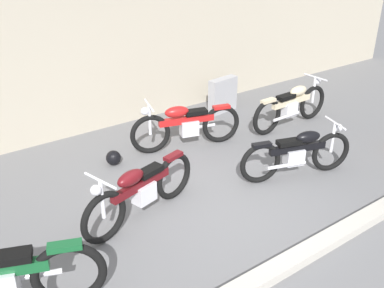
# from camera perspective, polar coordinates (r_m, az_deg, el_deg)

# --- Properties ---
(ground_plane) EXTENTS (40.00, 40.00, 0.00)m
(ground_plane) POSITION_cam_1_polar(r_m,az_deg,el_deg) (6.35, 3.39, -8.52)
(ground_plane) COLOR slate
(building_wall) EXTENTS (18.00, 0.30, 3.35)m
(building_wall) POSITION_cam_1_polar(r_m,az_deg,el_deg) (8.64, -12.28, 12.69)
(building_wall) COLOR #B2A893
(building_wall) RESTS_ON ground_plane
(curb_strip) EXTENTS (18.00, 0.24, 0.12)m
(curb_strip) POSITION_cam_1_polar(r_m,az_deg,el_deg) (5.53, 12.88, -14.62)
(curb_strip) COLOR #B7B2A8
(curb_strip) RESTS_ON ground_plane
(stone_marker) EXTENTS (0.72, 0.28, 0.75)m
(stone_marker) POSITION_cam_1_polar(r_m,az_deg,el_deg) (9.56, 4.02, 6.38)
(stone_marker) COLOR #9E9EA3
(stone_marker) RESTS_ON ground_plane
(helmet) EXTENTS (0.25, 0.25, 0.25)m
(helmet) POSITION_cam_1_polar(r_m,az_deg,el_deg) (7.54, -10.20, -1.77)
(helmet) COLOR black
(helmet) RESTS_ON ground_plane
(motorcycle_maroon) EXTENTS (1.99, 0.76, 0.91)m
(motorcycle_maroon) POSITION_cam_1_polar(r_m,az_deg,el_deg) (5.98, -6.76, -6.04)
(motorcycle_maroon) COLOR black
(motorcycle_maroon) RESTS_ON ground_plane
(motorcycle_cream) EXTENTS (2.06, 0.57, 0.92)m
(motorcycle_cream) POSITION_cam_1_polar(r_m,az_deg,el_deg) (8.99, 12.85, 4.93)
(motorcycle_cream) COLOR black
(motorcycle_cream) RESTS_ON ground_plane
(motorcycle_black) EXTENTS (1.88, 0.79, 0.87)m
(motorcycle_black) POSITION_cam_1_polar(r_m,az_deg,el_deg) (7.14, 13.63, -1.13)
(motorcycle_black) COLOR black
(motorcycle_black) RESTS_ON ground_plane
(motorcycle_red) EXTENTS (2.02, 0.80, 0.93)m
(motorcycle_red) POSITION_cam_1_polar(r_m,az_deg,el_deg) (7.87, -0.84, 2.50)
(motorcycle_red) COLOR black
(motorcycle_red) RESTS_ON ground_plane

